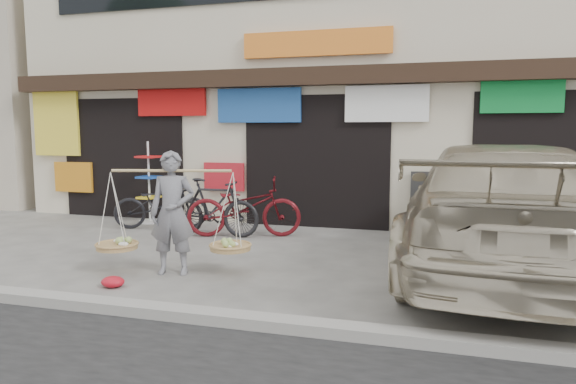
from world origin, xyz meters
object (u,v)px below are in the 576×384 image
(street_vendor, at_px, (173,217))
(display_rack, at_px, (149,190))
(bike_0, at_px, (161,204))
(bike_2, at_px, (244,207))
(bike_1, at_px, (213,207))
(suv, at_px, (499,208))

(street_vendor, relative_size, display_rack, 1.20)
(bike_0, bearing_deg, bike_2, -121.63)
(bike_1, bearing_deg, street_vendor, -168.63)
(bike_2, bearing_deg, bike_1, 86.71)
(street_vendor, height_order, bike_2, street_vendor)
(bike_0, relative_size, bike_1, 1.03)
(bike_2, relative_size, suv, 0.34)
(bike_0, distance_m, display_rack, 0.79)
(street_vendor, xyz_separation_m, bike_0, (-1.87, 2.96, -0.30))
(street_vendor, relative_size, bike_2, 0.99)
(suv, xyz_separation_m, display_rack, (-6.79, 2.07, -0.20))
(suv, distance_m, display_rack, 7.10)
(bike_2, xyz_separation_m, suv, (4.30, -1.23, 0.34))
(street_vendor, xyz_separation_m, bike_1, (-0.52, 2.50, -0.25))
(bike_2, bearing_deg, display_rack, 54.74)
(bike_1, distance_m, bike_2, 0.59)
(bike_1, xyz_separation_m, bike_2, (0.57, 0.14, 0.01))
(suv, bearing_deg, street_vendor, 20.68)
(bike_0, xyz_separation_m, display_rack, (-0.57, 0.51, 0.21))
(street_vendor, distance_m, bike_1, 2.57)
(bike_1, relative_size, suv, 0.29)
(bike_2, relative_size, display_rack, 1.22)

